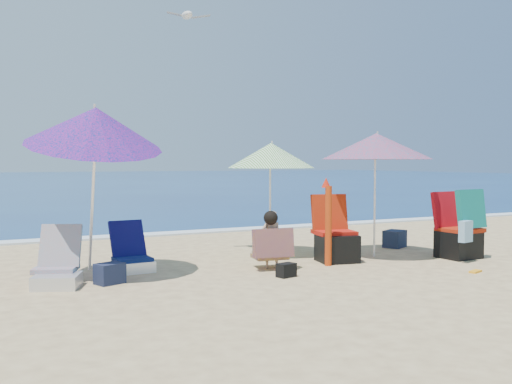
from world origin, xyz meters
name	(u,v)px	position (x,y,z in m)	size (l,w,h in m)	color
ground	(308,275)	(0.00, 0.00, 0.00)	(120.00, 120.00, 0.00)	#D8BC84
sea	(26,181)	(0.00, 45.00, -0.05)	(120.00, 80.00, 0.12)	navy
foam	(185,233)	(0.00, 5.10, 0.02)	(120.00, 0.50, 0.04)	white
umbrella_turquoise	(376,146)	(1.79, 0.84, 1.80)	(1.90, 1.90, 2.05)	white
umbrella_striped	(271,156)	(0.30, 1.66, 1.65)	(1.51, 1.51, 1.89)	white
umbrella_blue	(95,127)	(-2.63, 1.06, 2.01)	(1.88, 1.95, 2.45)	white
furled_umbrella	(328,217)	(0.65, 0.49, 0.72)	(0.16, 0.19, 1.32)	#B8360D
chair_navy	(132,258)	(-2.09, 1.35, 0.19)	(0.54, 0.66, 0.70)	#0D1A4A
chair_rainbow	(58,270)	(-3.16, 0.82, 0.20)	(0.73, 0.94, 0.74)	#E45650
camp_chair_left	(336,241)	(0.96, 0.76, 0.31)	(0.69, 0.74, 1.03)	red
camp_chair_right	(460,233)	(2.91, 0.11, 0.40)	(0.74, 0.84, 1.12)	#A9220C
person_center	(272,241)	(-0.24, 0.62, 0.41)	(0.61, 0.57, 0.85)	tan
bag_navy_a	(110,274)	(-2.56, 0.62, 0.13)	(0.40, 0.35, 0.26)	#1A2139
bag_tan	(344,251)	(1.26, 0.97, 0.11)	(0.27, 0.20, 0.23)	tan
bag_navy_b	(395,239)	(2.76, 1.52, 0.15)	(0.51, 0.46, 0.31)	#1C273E
bag_black_b	(286,270)	(-0.33, 0.01, 0.09)	(0.28, 0.22, 0.19)	black
orange_item	(475,271)	(2.20, -0.88, 0.01)	(0.24, 0.16, 0.03)	#FFA31A
seagull	(187,15)	(-0.95, 2.18, 3.89)	(0.72, 0.35, 0.12)	silver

